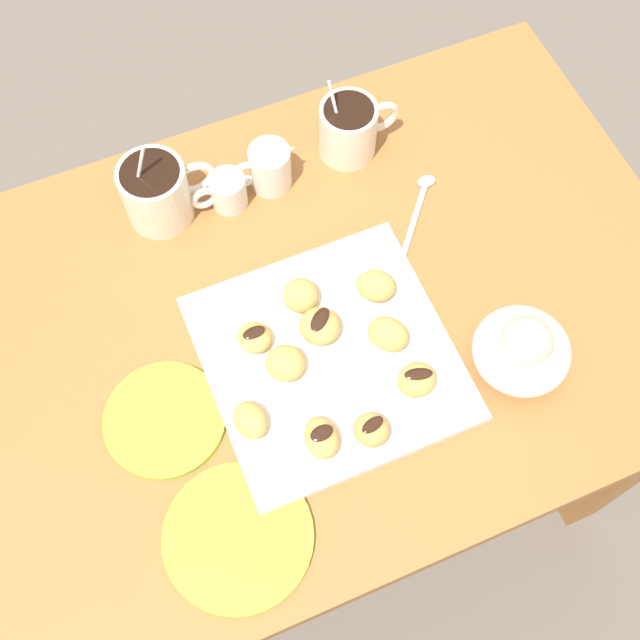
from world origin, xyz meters
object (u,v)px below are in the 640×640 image
at_px(chocolate_sauce_pitcher, 227,190).
at_px(beignet_8, 322,438).
at_px(beignet_2, 417,380).
at_px(beignet_4, 388,334).
at_px(saucer_lime_left, 238,537).
at_px(ice_cream_bowl, 523,349).
at_px(beignet_1, 372,430).
at_px(beignet_5, 285,363).
at_px(dining_table, 318,353).
at_px(beignet_3, 376,286).
at_px(pastry_plate_square, 329,359).
at_px(saucer_lime_right, 165,420).
at_px(beignet_7, 301,295).
at_px(beignet_6, 250,420).
at_px(beignet_9, 320,326).
at_px(beignet_0, 255,338).
at_px(coffee_mug_cream_right, 350,128).
at_px(cream_pitcher_white, 269,166).
at_px(coffee_mug_cream_left, 157,191).

xyz_separation_m(chocolate_sauce_pitcher, beignet_8, (-0.02, -0.39, 0.00)).
height_order(beignet_2, beignet_4, same).
bearing_deg(chocolate_sauce_pitcher, saucer_lime_left, -108.69).
xyz_separation_m(ice_cream_bowl, chocolate_sauce_pitcher, (-0.26, 0.38, -0.01)).
height_order(ice_cream_bowl, beignet_4, ice_cream_bowl).
distance_m(beignet_1, beignet_5, 0.14).
xyz_separation_m(dining_table, beignet_1, (-0.01, -0.19, 0.18)).
distance_m(dining_table, beignet_3, 0.19).
height_order(pastry_plate_square, beignet_4, beignet_4).
bearing_deg(saucer_lime_right, beignet_7, 20.58).
bearing_deg(pastry_plate_square, saucer_lime_right, 178.82).
relative_size(beignet_6, beignet_9, 0.95).
bearing_deg(beignet_0, coffee_mug_cream_right, 45.84).
relative_size(coffee_mug_cream_right, beignet_1, 2.98).
xyz_separation_m(saucer_lime_right, beignet_1, (0.23, -0.12, 0.03)).
bearing_deg(cream_pitcher_white, beignet_5, -107.28).
xyz_separation_m(beignet_6, beignet_9, (0.13, 0.08, 0.00)).
xyz_separation_m(dining_table, beignet_3, (0.08, -0.01, 0.18)).
distance_m(beignet_4, beignet_8, 0.16).
relative_size(coffee_mug_cream_right, chocolate_sauce_pitcher, 1.47).
bearing_deg(coffee_mug_cream_right, saucer_lime_left, -126.50).
bearing_deg(beignet_2, dining_table, 115.17).
height_order(saucer_lime_left, saucer_lime_right, same).
relative_size(saucer_lime_left, beignet_5, 3.55).
bearing_deg(saucer_lime_right, beignet_4, -2.42).
distance_m(beignet_3, beignet_9, 0.10).
distance_m(coffee_mug_cream_left, beignet_4, 0.38).
relative_size(ice_cream_bowl, saucer_lime_left, 0.70).
xyz_separation_m(cream_pitcher_white, beignet_2, (0.05, -0.38, -0.01)).
relative_size(coffee_mug_cream_left, beignet_5, 2.90).
height_order(beignet_0, beignet_2, beignet_2).
distance_m(cream_pitcher_white, beignet_8, 0.41).
distance_m(chocolate_sauce_pitcher, beignet_5, 0.28).
bearing_deg(saucer_lime_right, beignet_6, -27.85).
distance_m(beignet_5, beignet_9, 0.07).
bearing_deg(saucer_lime_left, cream_pitcher_white, 64.49).
xyz_separation_m(saucer_lime_right, beignet_9, (0.23, 0.03, 0.03)).
height_order(chocolate_sauce_pitcher, saucer_lime_left, chocolate_sauce_pitcher).
bearing_deg(beignet_3, beignet_0, -177.67).
distance_m(beignet_1, beignet_2, 0.09).
xyz_separation_m(dining_table, saucer_lime_left, (-0.20, -0.24, 0.15)).
xyz_separation_m(ice_cream_bowl, beignet_6, (-0.35, 0.05, -0.01)).
distance_m(pastry_plate_square, coffee_mug_cream_right, 0.35).
distance_m(pastry_plate_square, beignet_9, 0.05).
relative_size(coffee_mug_cream_right, saucer_lime_right, 0.87).
bearing_deg(beignet_9, beignet_0, 167.02).
distance_m(beignet_3, beignet_6, 0.25).
relative_size(beignet_5, beignet_9, 0.94).
relative_size(ice_cream_bowl, chocolate_sauce_pitcher, 1.38).
bearing_deg(beignet_9, saucer_lime_left, -133.02).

